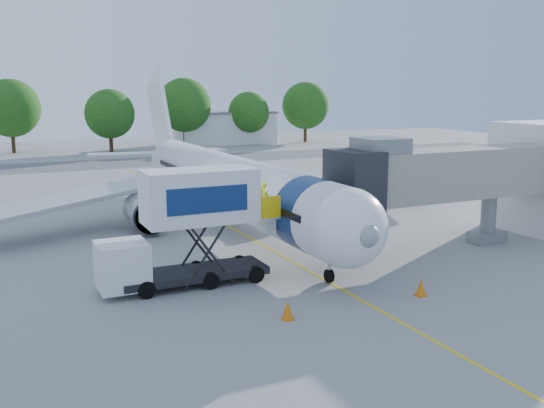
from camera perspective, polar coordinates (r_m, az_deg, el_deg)
name	(u,v)px	position (r m, az deg, el deg)	size (l,w,h in m)	color
ground	(251,239)	(37.64, -2.00, -3.27)	(160.00, 160.00, 0.00)	gray
guidance_line	(251,238)	(37.64, -2.00, -3.26)	(0.15, 70.00, 0.01)	yellow
taxiway_strip	(117,163)	(77.45, -14.41, 3.72)	(120.00, 10.00, 0.01)	#59595B
aircraft	(226,182)	(40.80, -4.31, 2.04)	(34.17, 37.73, 11.35)	white
jet_bridge	(431,176)	(35.06, 14.73, 2.57)	(13.90, 3.20, 6.60)	#A7A18F
catering_hiloader	(186,228)	(28.49, -8.06, -2.28)	(8.50, 2.44, 5.50)	black
ground_tug	(494,292)	(27.31, 20.13, -7.78)	(3.67, 1.92, 1.46)	silver
safety_cone_a	(421,288)	(28.22, 13.85, -7.65)	(0.50, 0.50, 0.79)	orange
safety_cone_b	(288,311)	(24.73, 1.48, -9.99)	(0.50, 0.50, 0.80)	orange
outbuilding_right	(225,128)	(102.45, -4.44, 7.18)	(16.40, 7.40, 5.30)	silver
tree_c	(11,108)	(94.34, -23.38, 8.28)	(8.23, 8.23, 10.50)	#382314
tree_d	(110,114)	(91.34, -15.03, 8.19)	(7.13, 7.13, 9.08)	#382314
tree_e	(184,105)	(97.28, -8.27, 9.20)	(8.46, 8.46, 10.78)	#382314
tree_f	(249,112)	(100.91, -2.21, 8.61)	(6.76, 6.76, 8.62)	#382314
tree_g	(305,106)	(105.18, 3.17, 9.23)	(8.03, 8.03, 10.24)	#382314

